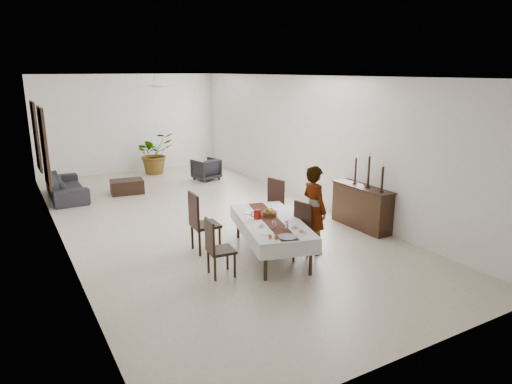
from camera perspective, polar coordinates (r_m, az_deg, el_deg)
name	(u,v)px	position (r m, az deg, el deg)	size (l,w,h in m)	color
floor	(203,219)	(10.58, -6.65, -3.42)	(6.00, 12.00, 0.00)	beige
ceiling	(198,76)	(10.04, -7.22, 14.18)	(6.00, 12.00, 0.02)	white
wall_back	(129,124)	(15.84, -15.54, 8.23)	(6.00, 0.02, 3.20)	white
wall_front	(414,232)	(5.35, 19.19, -4.71)	(6.00, 0.02, 3.20)	white
wall_left	(54,164)	(9.46, -23.91, 3.19)	(0.02, 12.00, 3.20)	white
wall_right	(311,141)	(11.66, 6.85, 6.40)	(0.02, 12.00, 3.20)	white
dining_table_top	(271,222)	(8.36, 1.87, -3.71)	(0.89, 2.14, 0.04)	black
table_leg_fl	(265,263)	(7.47, 1.19, -8.81)	(0.06, 0.06, 0.62)	black
table_leg_fr	(311,258)	(7.71, 6.86, -8.15)	(0.06, 0.06, 0.62)	black
table_leg_bl	(238,223)	(9.30, -2.25, -3.91)	(0.06, 0.06, 0.62)	black
table_leg_br	(275,220)	(9.49, 2.37, -3.52)	(0.06, 0.06, 0.62)	black
tablecloth_top	(271,220)	(8.35, 1.88, -3.54)	(1.05, 2.30, 0.01)	white
tablecloth_drape_left	(243,229)	(8.27, -1.60, -4.68)	(0.01, 2.30, 0.27)	white
tablecloth_drape_right	(298,224)	(8.55, 5.22, -4.06)	(0.01, 2.30, 0.27)	silver
tablecloth_drape_near	(291,250)	(7.38, 4.43, -7.22)	(1.05, 0.01, 0.27)	silver
tablecloth_drape_far	(255,209)	(9.44, -0.12, -2.14)	(1.05, 0.01, 0.27)	white
table_runner	(271,220)	(8.35, 1.88, -3.49)	(0.31, 2.23, 0.00)	#592719
red_pitcher	(257,214)	(8.39, 0.16, -2.77)	(0.13, 0.13, 0.18)	maroon
pitcher_handle	(253,214)	(8.37, -0.34, -2.81)	(0.11, 0.11, 0.02)	maroon
wine_glass_near	(287,226)	(7.83, 3.84, -4.21)	(0.06, 0.06, 0.15)	white
wine_glass_mid	(274,225)	(7.86, 2.28, -4.13)	(0.06, 0.06, 0.15)	silver
teacup_right	(295,227)	(7.94, 4.84, -4.34)	(0.08, 0.08, 0.05)	silver
saucer_right	(294,228)	(7.95, 4.83, -4.49)	(0.13, 0.13, 0.01)	silver
teacup_left	(261,225)	(7.99, 0.68, -4.17)	(0.08, 0.08, 0.05)	white
saucer_left	(261,226)	(7.99, 0.68, -4.31)	(0.13, 0.13, 0.01)	silver
plate_near_right	(301,233)	(7.72, 5.68, -5.10)	(0.21, 0.21, 0.01)	white
bread_near_right	(301,231)	(7.71, 5.69, -4.93)	(0.08, 0.08, 0.08)	tan
plate_near_left	(267,233)	(7.67, 1.39, -5.16)	(0.21, 0.21, 0.01)	white
plate_far_left	(249,213)	(8.72, -0.84, -2.63)	(0.21, 0.21, 0.01)	white
serving_tray	(287,237)	(7.51, 3.93, -5.63)	(0.32, 0.32, 0.02)	#3F3F44
jam_jar_a	(276,237)	(7.42, 2.55, -5.67)	(0.06, 0.06, 0.07)	brown
jam_jar_b	(270,237)	(7.44, 1.77, -5.59)	(0.06, 0.06, 0.07)	brown
fruit_basket	(270,214)	(8.55, 1.74, -2.74)	(0.27, 0.27, 0.09)	brown
fruit_red	(271,210)	(8.55, 1.88, -2.26)	(0.08, 0.08, 0.08)	maroon
fruit_green	(268,210)	(8.54, 1.46, -2.28)	(0.07, 0.07, 0.07)	#5C7122
fruit_yellow	(271,211)	(8.49, 1.83, -2.40)	(0.07, 0.07, 0.07)	yellow
chair_right_near_seat	(294,234)	(8.37, 4.82, -5.20)	(0.42, 0.42, 0.05)	black
chair_right_near_leg_fl	(307,246)	(8.45, 6.46, -6.74)	(0.04, 0.04, 0.42)	black
chair_right_near_leg_fr	(294,241)	(8.68, 4.83, -6.09)	(0.04, 0.04, 0.42)	black
chair_right_near_leg_bl	(294,251)	(8.23, 4.73, -7.32)	(0.04, 0.04, 0.42)	black
chair_right_near_leg_br	(281,245)	(8.46, 3.11, -6.63)	(0.04, 0.04, 0.42)	black
chair_right_near_back	(302,216)	(8.41, 5.82, -3.06)	(0.42, 0.04, 0.54)	black
chair_right_far_seat	(269,210)	(9.58, 1.58, -2.20)	(0.47, 0.47, 0.05)	black
chair_right_far_leg_fl	(281,221)	(9.66, 3.19, -3.69)	(0.05, 0.05, 0.47)	black
chair_right_far_leg_fr	(269,217)	(9.92, 1.58, -3.17)	(0.05, 0.05, 0.47)	black
chair_right_far_leg_bl	(268,226)	(9.40, 1.55, -4.21)	(0.05, 0.05, 0.47)	black
chair_right_far_leg_br	(256,221)	(9.67, -0.05, -3.66)	(0.05, 0.05, 0.47)	black
chair_right_far_back	(276,193)	(9.64, 2.50, -0.12)	(0.47, 0.04, 0.60)	black
chair_left_near_seat	(221,251)	(7.62, -4.38, -7.31)	(0.42, 0.42, 0.05)	black
chair_left_near_leg_fl	(208,261)	(7.81, -5.98, -8.62)	(0.04, 0.04, 0.42)	black
chair_left_near_leg_fr	(215,269)	(7.52, -5.14, -9.59)	(0.04, 0.04, 0.42)	black
chair_left_near_leg_bl	(227,258)	(7.92, -3.59, -8.24)	(0.04, 0.04, 0.42)	black
chair_left_near_leg_br	(235,266)	(7.62, -2.67, -9.18)	(0.04, 0.04, 0.42)	black
chair_left_near_back	(210,236)	(7.46, -5.81, -5.49)	(0.42, 0.04, 0.53)	black
chair_left_far_seat	(205,225)	(8.64, -6.34, -4.13)	(0.49, 0.49, 0.06)	black
chair_left_far_leg_fl	(192,237)	(8.84, -7.97, -5.58)	(0.05, 0.05, 0.48)	black
chair_left_far_leg_fr	(200,244)	(8.49, -7.05, -6.44)	(0.05, 0.05, 0.48)	black
chair_left_far_leg_bl	(212,234)	(8.97, -5.56, -5.19)	(0.05, 0.05, 0.48)	black
chair_left_far_leg_br	(220,240)	(8.62, -4.56, -6.01)	(0.05, 0.05, 0.48)	black
chair_left_far_back	(194,210)	(8.46, -7.80, -2.22)	(0.49, 0.04, 0.62)	black
woman	(314,210)	(8.50, 7.28, -2.21)	(0.60, 0.40, 1.66)	#989AA0
sideboard_body	(361,208)	(10.12, 13.04, -1.91)	(0.40, 1.49, 0.89)	black
sideboard_top	(363,187)	(10.00, 13.20, 0.62)	(0.44, 1.55, 0.03)	black
candlestick_near_base	(381,191)	(9.62, 15.41, 0.08)	(0.10, 0.10, 0.03)	black
candlestick_near_shaft	(382,179)	(9.55, 15.52, 1.61)	(0.05, 0.05, 0.50)	black
candlestick_near_candle	(383,165)	(9.49, 15.64, 3.30)	(0.04, 0.04, 0.08)	white
candlestick_mid_base	(368,187)	(9.89, 13.79, 0.60)	(0.10, 0.10, 0.03)	black
candlestick_mid_shaft	(369,171)	(9.81, 13.91, 2.51)	(0.05, 0.05, 0.65)	black
candlestick_mid_candle	(370,154)	(9.74, 14.05, 4.60)	(0.04, 0.04, 0.08)	white
candlestick_far_base	(355,183)	(10.17, 12.26, 1.09)	(0.10, 0.10, 0.03)	black
candlestick_far_shaft	(356,170)	(10.11, 12.35, 2.68)	(0.05, 0.05, 0.55)	black
candlestick_far_candle	(357,156)	(10.05, 12.45, 4.42)	(0.04, 0.04, 0.08)	beige
sofa	(66,186)	(13.21, -22.61, 0.67)	(2.16, 0.84, 0.63)	#2D2A30
armchair	(206,169)	(14.31, -6.26, 2.85)	(0.71, 0.73, 0.67)	#28252A
coffee_table	(127,187)	(13.14, -15.81, 0.65)	(0.87, 0.58, 0.39)	black
potted_plant	(154,153)	(15.45, -12.58, 4.79)	(1.22, 1.05, 1.35)	#375B24
mirror_frame_near	(44,147)	(11.62, -24.95, 5.07)	(0.06, 1.05, 1.85)	black
mirror_glass_near	(46,147)	(11.63, -24.78, 5.10)	(0.01, 0.90, 1.70)	silver
mirror_frame_far	(36,136)	(13.70, -25.80, 6.29)	(0.06, 1.05, 1.85)	black
mirror_glass_far	(37,136)	(13.70, -25.66, 6.31)	(0.01, 0.90, 1.70)	white
fan_rod	(155,79)	(12.86, -12.53, 13.67)	(0.04, 0.04, 0.20)	white
fan_hub	(155,86)	(12.86, -12.48, 12.78)	(0.16, 0.16, 0.08)	white
fan_blade_n	(151,86)	(13.20, -12.95, 12.80)	(0.10, 0.55, 0.01)	silver
fan_blade_s	(159,87)	(12.53, -11.98, 12.75)	(0.10, 0.55, 0.01)	white
fan_blade_e	(168,86)	(12.97, -10.97, 12.87)	(0.55, 0.10, 0.01)	silver
fan_blade_w	(142,87)	(12.76, -14.01, 12.67)	(0.55, 0.10, 0.01)	white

